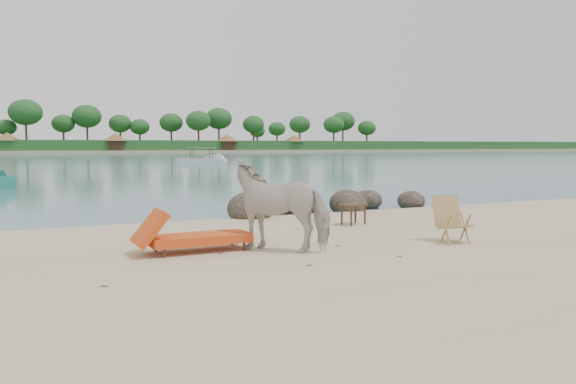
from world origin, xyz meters
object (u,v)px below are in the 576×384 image
at_px(cow, 281,207).
at_px(side_table, 353,216).
at_px(lounge_chair, 200,234).
at_px(boulders, 306,204).
at_px(deck_chair, 456,221).

distance_m(cow, side_table, 3.48).
bearing_deg(side_table, lounge_chair, -175.48).
bearing_deg(boulders, side_table, -95.89).
relative_size(lounge_chair, deck_chair, 2.46).
bearing_deg(deck_chair, side_table, 114.79).
relative_size(boulders, deck_chair, 7.28).
bearing_deg(deck_chair, lounge_chair, -179.32).
distance_m(cow, lounge_chair, 1.50).
bearing_deg(lounge_chair, side_table, 20.66).
xyz_separation_m(cow, deck_chair, (3.23, -0.81, -0.34)).
xyz_separation_m(cow, side_table, (2.75, 2.06, -0.54)).
distance_m(boulders, side_table, 3.09).
bearing_deg(side_table, boulders, 66.64).
bearing_deg(side_table, deck_chair, -97.99).
distance_m(cow, deck_chair, 3.35).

